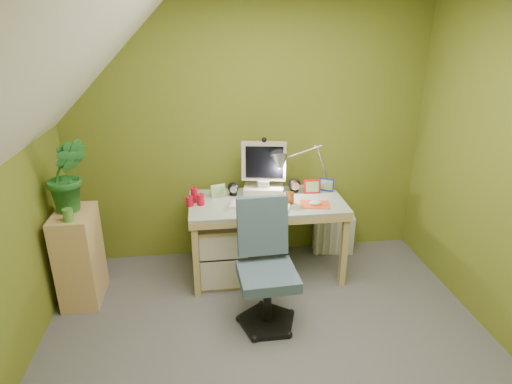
{
  "coord_description": "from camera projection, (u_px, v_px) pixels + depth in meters",
  "views": [
    {
      "loc": [
        -0.4,
        -2.1,
        2.1
      ],
      "look_at": [
        0.0,
        1.0,
        0.85
      ],
      "focal_mm": 30.0,
      "sensor_mm": 36.0,
      "label": 1
    }
  ],
  "objects": [
    {
      "name": "side_ledge",
      "position": [
        80.0,
        257.0,
        3.35
      ],
      "size": [
        0.28,
        0.43,
        0.76
      ],
      "primitive_type": "cube",
      "color": "tan",
      "rests_on": "floor"
    },
    {
      "name": "monitor",
      "position": [
        264.0,
        166.0,
        3.67
      ],
      "size": [
        0.39,
        0.27,
        0.5
      ],
      "primitive_type": null,
      "rotation": [
        0.0,
        0.0,
        -0.18
      ],
      "color": "#B3ADA1",
      "rests_on": "desk"
    },
    {
      "name": "mouse",
      "position": [
        315.0,
        203.0,
        3.51
      ],
      "size": [
        0.12,
        0.09,
        0.04
      ],
      "primitive_type": "ellipsoid",
      "rotation": [
        0.0,
        0.0,
        -0.21
      ],
      "color": "white",
      "rests_on": "mousepad"
    },
    {
      "name": "amber_tumbler",
      "position": [
        290.0,
        198.0,
        3.53
      ],
      "size": [
        0.09,
        0.09,
        0.09
      ],
      "primitive_type": "cylinder",
      "rotation": [
        0.0,
        0.0,
        -0.19
      ],
      "color": "brown",
      "rests_on": "desk"
    },
    {
      "name": "wall_back",
      "position": [
        247.0,
        130.0,
        3.78
      ],
      "size": [
        3.2,
        0.01,
        2.4
      ],
      "primitive_type": "cube",
      "color": "olive",
      "rests_on": "floor"
    },
    {
      "name": "slope_ceiling",
      "position": [
        67.0,
        80.0,
        1.95
      ],
      "size": [
        1.1,
        3.2,
        1.1
      ],
      "primitive_type": "cube",
      "color": "white",
      "rests_on": "wall_left"
    },
    {
      "name": "green_cup",
      "position": [
        68.0,
        215.0,
        3.06
      ],
      "size": [
        0.09,
        0.09,
        0.09
      ],
      "primitive_type": "cylinder",
      "rotation": [
        0.0,
        0.0,
        -0.25
      ],
      "color": "#4E8738",
      "rests_on": "side_ledge"
    },
    {
      "name": "speaker_right",
      "position": [
        294.0,
        185.0,
        3.75
      ],
      "size": [
        0.11,
        0.11,
        0.13
      ],
      "primitive_type": null,
      "rotation": [
        0.0,
        0.0,
        -0.04
      ],
      "color": "black",
      "rests_on": "desk"
    },
    {
      "name": "desk_lamp",
      "position": [
        315.0,
        157.0,
        3.7
      ],
      "size": [
        0.6,
        0.31,
        0.62
      ],
      "primitive_type": null,
      "rotation": [
        0.0,
        0.0,
        0.11
      ],
      "color": "#AFAFB4",
      "rests_on": "desk"
    },
    {
      "name": "photo_frame_green",
      "position": [
        218.0,
        191.0,
        3.66
      ],
      "size": [
        0.13,
        0.06,
        0.11
      ],
      "primitive_type": "cube",
      "rotation": [
        0.0,
        0.0,
        0.31
      ],
      "color": "#A3B57D",
      "rests_on": "desk"
    },
    {
      "name": "mousepad",
      "position": [
        315.0,
        204.0,
        3.51
      ],
      "size": [
        0.27,
        0.22,
        0.01
      ],
      "primitive_type": "cube",
      "rotation": [
        0.0,
        0.0,
        -0.2
      ],
      "color": "#D94A21",
      "rests_on": "desk"
    },
    {
      "name": "candle_cluster",
      "position": [
        195.0,
        197.0,
        3.51
      ],
      "size": [
        0.19,
        0.17,
        0.12
      ],
      "primitive_type": null,
      "rotation": [
        0.0,
        0.0,
        0.17
      ],
      "color": "red",
      "rests_on": "desk"
    },
    {
      "name": "photo_frame_blue",
      "position": [
        326.0,
        185.0,
        3.79
      ],
      "size": [
        0.12,
        0.08,
        0.11
      ],
      "primitive_type": "cube",
      "rotation": [
        0.0,
        0.0,
        -0.52
      ],
      "color": "navy",
      "rests_on": "desk"
    },
    {
      "name": "photo_frame_red",
      "position": [
        312.0,
        186.0,
        3.74
      ],
      "size": [
        0.14,
        0.02,
        0.12
      ],
      "primitive_type": "cube",
      "rotation": [
        0.0,
        0.0,
        -0.03
      ],
      "color": "#AB1213",
      "rests_on": "desk"
    },
    {
      "name": "potted_plant",
      "position": [
        68.0,
        175.0,
        3.15
      ],
      "size": [
        0.36,
        0.32,
        0.56
      ],
      "primitive_type": "imported",
      "rotation": [
        0.0,
        0.0,
        0.26
      ],
      "color": "#216527",
      "rests_on": "side_ledge"
    },
    {
      "name": "floor",
      "position": [
        276.0,
        372.0,
        2.76
      ],
      "size": [
        3.2,
        3.2,
        0.01
      ],
      "primitive_type": "cube",
      "color": "#55555A",
      "rests_on": "ground"
    },
    {
      "name": "task_chair",
      "position": [
        268.0,
        276.0,
        3.03
      ],
      "size": [
        0.49,
        0.49,
        0.84
      ],
      "primitive_type": null,
      "rotation": [
        0.0,
        0.0,
        0.05
      ],
      "color": "#3D5264",
      "rests_on": "floor"
    },
    {
      "name": "radiator",
      "position": [
        333.0,
        234.0,
        4.13
      ],
      "size": [
        0.4,
        0.21,
        0.38
      ],
      "primitive_type": "cube",
      "rotation": [
        0.0,
        0.0,
        -0.16
      ],
      "color": "silver",
      "rests_on": "floor"
    },
    {
      "name": "speaker_left",
      "position": [
        233.0,
        189.0,
        3.69
      ],
      "size": [
        0.11,
        0.11,
        0.11
      ],
      "primitive_type": null,
      "rotation": [
        0.0,
        0.0,
        -0.19
      ],
      "color": "black",
      "rests_on": "desk"
    },
    {
      "name": "desk",
      "position": [
        266.0,
        237.0,
        3.73
      ],
      "size": [
        1.3,
        0.65,
        0.7
      ],
      "primitive_type": null,
      "rotation": [
        0.0,
        0.0,
        -0.0
      ],
      "color": "tan",
      "rests_on": "floor"
    },
    {
      "name": "keyboard",
      "position": [
        260.0,
        206.0,
        3.46
      ],
      "size": [
        0.5,
        0.29,
        0.02
      ],
      "primitive_type": "cube",
      "rotation": [
        0.0,
        0.0,
        -0.32
      ],
      "color": "silver",
      "rests_on": "desk"
    }
  ]
}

